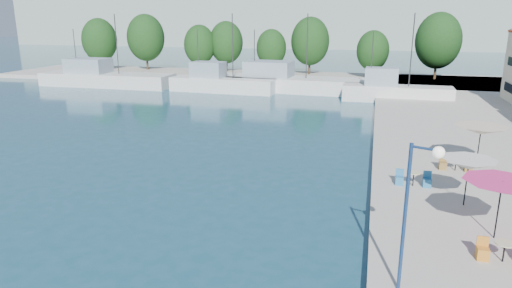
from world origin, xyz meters
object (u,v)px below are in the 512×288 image
(umbrella_pink, at_px, (502,187))
(umbrella_cream, at_px, (481,130))
(street_lamp, at_px, (418,192))
(trawler_01, at_px, (104,78))
(trawler_02, at_px, (221,83))
(trawler_03, at_px, (287,83))
(umbrella_white, at_px, (469,164))
(trawler_04, at_px, (394,92))

(umbrella_pink, distance_m, umbrella_cream, 9.85)
(umbrella_pink, bearing_deg, street_lamp, -126.42)
(trawler_01, bearing_deg, trawler_02, -2.40)
(trawler_01, height_order, trawler_03, same)
(umbrella_pink, height_order, umbrella_white, umbrella_pink)
(trawler_02, xyz_separation_m, umbrella_cream, (25.57, -27.38, 1.80))
(trawler_04, height_order, umbrella_pink, trawler_04)
(trawler_01, relative_size, trawler_04, 1.55)
(trawler_03, bearing_deg, trawler_02, -158.12)
(trawler_01, relative_size, trawler_03, 0.93)
(umbrella_white, distance_m, street_lamp, 8.86)
(trawler_02, height_order, umbrella_cream, trawler_02)
(trawler_02, xyz_separation_m, umbrella_pink, (24.45, -37.16, 1.72))
(umbrella_white, bearing_deg, umbrella_pink, -79.29)
(trawler_01, bearing_deg, trawler_03, 4.31)
(umbrella_cream, bearing_deg, umbrella_pink, -96.53)
(umbrella_pink, relative_size, umbrella_white, 1.19)
(trawler_01, xyz_separation_m, umbrella_white, (41.29, -34.57, 1.60))
(trawler_01, xyz_separation_m, trawler_04, (39.01, -2.58, 0.00))
(trawler_02, bearing_deg, umbrella_white, -51.36)
(trawler_01, height_order, umbrella_white, trawler_01)
(trawler_02, bearing_deg, umbrella_cream, -43.44)
(trawler_03, bearing_deg, umbrella_pink, -64.05)
(trawler_02, relative_size, trawler_03, 0.69)
(umbrella_cream, height_order, street_lamp, street_lamp)
(umbrella_white, distance_m, umbrella_cream, 6.73)
(trawler_04, bearing_deg, umbrella_white, -84.59)
(street_lamp, bearing_deg, umbrella_pink, 75.96)
(trawler_03, height_order, umbrella_pink, trawler_03)
(umbrella_white, bearing_deg, trawler_01, 140.06)
(umbrella_cream, bearing_deg, trawler_02, 133.04)
(trawler_04, xyz_separation_m, umbrella_white, (2.28, -31.99, 1.59))
(trawler_02, relative_size, umbrella_white, 5.49)
(trawler_01, bearing_deg, street_lamp, -48.29)
(trawler_02, xyz_separation_m, trawler_03, (8.23, 2.69, -0.00))
(trawler_04, distance_m, street_lamp, 40.32)
(trawler_04, bearing_deg, umbrella_cream, -79.70)
(trawler_02, distance_m, umbrella_cream, 37.50)
(trawler_01, distance_m, street_lamp, 57.49)
(trawler_03, bearing_deg, street_lamp, -70.49)
(trawler_03, distance_m, street_lamp, 46.60)
(trawler_02, bearing_deg, trawler_01, -178.77)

